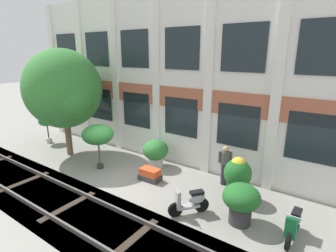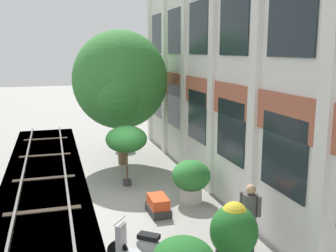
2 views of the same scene
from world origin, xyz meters
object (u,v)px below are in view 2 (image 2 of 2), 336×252
at_px(broadleaf_tree, 120,82).
at_px(potted_plant_glazed_jar, 234,236).
at_px(potted_plant_ribbed_drum, 191,178).
at_px(scooter_second_parked, 140,248).
at_px(resident_by_doorway, 250,216).
at_px(potted_plant_terracotta_small, 121,122).
at_px(potted_plant_square_trough, 158,206).
at_px(potted_plant_tall_urn, 126,140).

relative_size(broadleaf_tree, potted_plant_glazed_jar, 3.30).
xyz_separation_m(broadleaf_tree, potted_plant_ribbed_drum, (4.49, 1.29, -2.50)).
height_order(scooter_second_parked, resident_by_doorway, resident_by_doorway).
bearing_deg(potted_plant_terracotta_small, potted_plant_square_trough, -2.33).
xyz_separation_m(potted_plant_ribbed_drum, scooter_second_parked, (3.11, -2.24, -0.29)).
xyz_separation_m(potted_plant_ribbed_drum, potted_plant_terracotta_small, (-7.05, -0.86, 0.50)).
xyz_separation_m(potted_plant_glazed_jar, potted_plant_square_trough, (-3.38, -0.62, -0.64)).
relative_size(broadleaf_tree, scooter_second_parked, 4.55).
relative_size(potted_plant_glazed_jar, scooter_second_parked, 1.38).
relative_size(potted_plant_tall_urn, resident_by_doorway, 1.27).
distance_m(potted_plant_glazed_jar, potted_plant_terracotta_small, 11.04).
xyz_separation_m(potted_plant_square_trough, potted_plant_terracotta_small, (-7.65, 0.31, 0.99)).
height_order(broadleaf_tree, potted_plant_terracotta_small, broadleaf_tree).
distance_m(potted_plant_tall_urn, potted_plant_square_trough, 2.89).
height_order(potted_plant_square_trough, scooter_second_parked, scooter_second_parked).
bearing_deg(potted_plant_glazed_jar, resident_by_doorway, 135.62).
height_order(potted_plant_tall_urn, potted_plant_ribbed_drum, potted_plant_tall_urn).
height_order(potted_plant_tall_urn, potted_plant_square_trough, potted_plant_tall_urn).
bearing_deg(potted_plant_ribbed_drum, scooter_second_parked, -35.80).
bearing_deg(potted_plant_terracotta_small, scooter_second_parked, -7.73).
xyz_separation_m(potted_plant_tall_urn, potted_plant_ribbed_drum, (1.93, 1.56, -0.84)).
height_order(potted_plant_glazed_jar, resident_by_doorway, resident_by_doorway).
distance_m(potted_plant_square_trough, potted_plant_ribbed_drum, 1.41).
xyz_separation_m(potted_plant_tall_urn, resident_by_doorway, (5.13, 1.78, -0.72)).
distance_m(broadleaf_tree, potted_plant_tall_urn, 3.06).
height_order(potted_plant_ribbed_drum, potted_plant_terracotta_small, potted_plant_terracotta_small).
bearing_deg(broadleaf_tree, potted_plant_tall_urn, -6.06).
xyz_separation_m(broadleaf_tree, potted_plant_glazed_jar, (8.47, 0.74, -2.36)).
xyz_separation_m(potted_plant_glazed_jar, resident_by_doorway, (-0.79, 0.77, -0.02)).
relative_size(broadleaf_tree, potted_plant_square_trough, 5.74).
bearing_deg(potted_plant_ribbed_drum, resident_by_doorway, 3.88).
bearing_deg(potted_plant_ribbed_drum, potted_plant_glazed_jar, -7.91).
bearing_deg(potted_plant_glazed_jar, potted_plant_tall_urn, -170.33).
bearing_deg(scooter_second_parked, potted_plant_glazed_jar, -169.43).
relative_size(potted_plant_ribbed_drum, resident_by_doorway, 0.79).
relative_size(potted_plant_glazed_jar, potted_plant_square_trough, 1.74).
relative_size(potted_plant_square_trough, potted_plant_terracotta_small, 0.57).
xyz_separation_m(potted_plant_tall_urn, potted_plant_square_trough, (2.54, 0.39, -1.33)).
bearing_deg(resident_by_doorway, potted_plant_ribbed_drum, -117.86).
distance_m(potted_plant_glazed_jar, potted_plant_ribbed_drum, 4.02).
distance_m(broadleaf_tree, scooter_second_parked, 8.15).
bearing_deg(potted_plant_square_trough, potted_plant_terracotta_small, 177.67).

